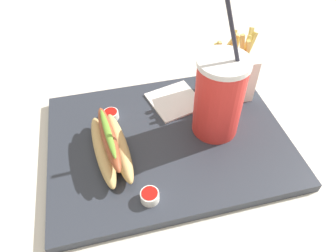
{
  "coord_description": "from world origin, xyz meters",
  "views": [
    {
      "loc": [
        -0.1,
        -0.4,
        0.48
      ],
      "look_at": [
        0.0,
        0.0,
        0.05
      ],
      "focal_mm": 32.88,
      "sensor_mm": 36.0,
      "label": 1
    }
  ],
  "objects": [
    {
      "name": "hot_dog_1",
      "position": [
        -0.11,
        -0.02,
        0.05
      ],
      "size": [
        0.08,
        0.18,
        0.07
      ],
      "color": "tan",
      "rests_on": "food_tray"
    },
    {
      "name": "ketchup_cup_2",
      "position": [
        -0.1,
        0.08,
        0.03
      ],
      "size": [
        0.03,
        0.03,
        0.02
      ],
      "color": "white",
      "rests_on": "food_tray"
    },
    {
      "name": "ketchup_cup_1",
      "position": [
        -0.06,
        -0.13,
        0.03
      ],
      "size": [
        0.03,
        0.03,
        0.02
      ],
      "color": "white",
      "rests_on": "food_tray"
    },
    {
      "name": "soda_cup",
      "position": [
        0.1,
        0.0,
        0.1
      ],
      "size": [
        0.09,
        0.09,
        0.27
      ],
      "color": "red",
      "rests_on": "food_tray"
    },
    {
      "name": "ground_plane",
      "position": [
        0.0,
        0.0,
        -0.01
      ],
      "size": [
        2.4,
        2.4,
        0.02
      ],
      "primitive_type": "cube",
      "color": "silver"
    },
    {
      "name": "fries_basket",
      "position": [
        0.16,
        0.09,
        0.07
      ],
      "size": [
        0.11,
        0.07,
        0.16
      ],
      "color": "white",
      "rests_on": "food_tray"
    },
    {
      "name": "napkin_stack",
      "position": [
        0.04,
        0.1,
        0.02
      ],
      "size": [
        0.13,
        0.13,
        0.0
      ],
      "primitive_type": "cube",
      "rotation": [
        0.0,
        0.0,
        0.25
      ],
      "color": "white",
      "rests_on": "food_tray"
    },
    {
      "name": "food_tray",
      "position": [
        0.0,
        0.0,
        0.01
      ],
      "size": [
        0.46,
        0.35,
        0.02
      ],
      "primitive_type": "cube",
      "color": "#2D333D",
      "rests_on": "ground_plane"
    }
  ]
}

